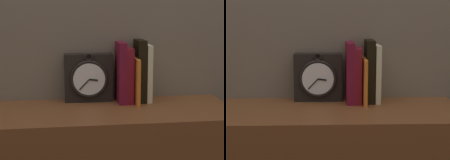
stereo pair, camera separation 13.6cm
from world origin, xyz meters
The scene contains 6 objects.
clock centered at (-0.08, 0.14, 0.97)m, with size 0.19×0.08×0.20m.
book_slot0_maroon centered at (0.05, 0.11, 0.99)m, with size 0.03×0.13×0.24m.
book_slot1_maroon centered at (0.08, 0.11, 0.98)m, with size 0.03×0.13×0.22m.
book_slot2_orange centered at (0.11, 0.10, 0.96)m, with size 0.01×0.16×0.18m.
book_slot3_black centered at (0.13, 0.12, 0.99)m, with size 0.03×0.11×0.25m.
book_slot4_cream centered at (0.16, 0.12, 0.98)m, with size 0.02×0.11×0.23m.
Camera 1 is at (-0.18, -1.33, 1.23)m, focal length 60.00 mm.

